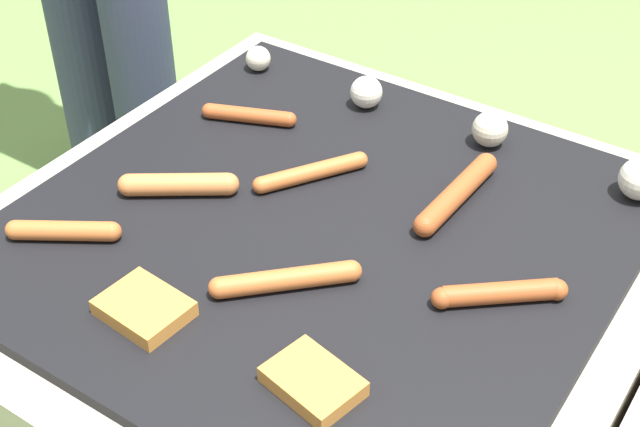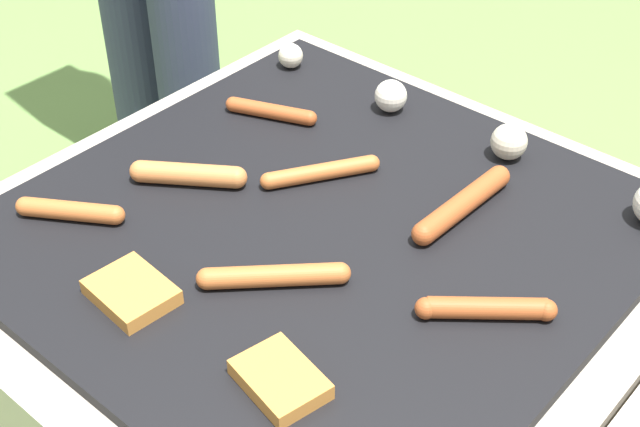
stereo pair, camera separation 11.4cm
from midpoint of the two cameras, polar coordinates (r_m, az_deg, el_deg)
The scene contains 11 objects.
grill at distance 1.30m, azimuth 2.53°, elevation -8.44°, with size 0.85×0.85×0.44m.
sausage_back_right at distance 1.19m, azimuth 11.85°, elevation 0.49°, with size 0.04×0.20×0.03m.
sausage_mid_right at distance 1.23m, azimuth 2.70°, elevation 2.57°, with size 0.10×0.15×0.02m.
sausage_front_center at distance 1.19m, azimuth -13.09°, elevation 0.07°, with size 0.13×0.09×0.03m.
sausage_front_right at distance 1.06m, azimuth 0.10°, elevation -4.15°, with size 0.14×0.14×0.03m.
sausage_mid_left at distance 1.36m, azimuth -0.76°, elevation 6.49°, with size 0.14×0.07×0.02m.
sausage_front_left at distance 1.05m, azimuth 13.68°, elevation -6.11°, with size 0.13×0.11×0.03m.
sausage_back_center at distance 1.22m, azimuth -5.81°, elevation 2.41°, with size 0.14×0.11×0.03m.
bread_slice_right at distance 0.95m, azimuth 0.92°, elevation -10.73°, with size 0.11×0.09×0.02m.
bread_slice_center at distance 1.06m, azimuth -8.97°, elevation -5.12°, with size 0.10×0.09×0.02m.
mushroom_row at distance 1.31m, azimuth 13.61°, elevation 4.65°, with size 0.69×0.06×0.06m.
Camera 2 is at (0.59, -0.68, 1.16)m, focal length 50.00 mm.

